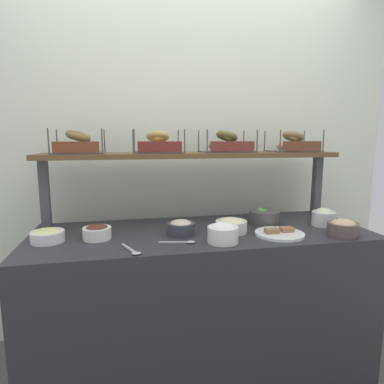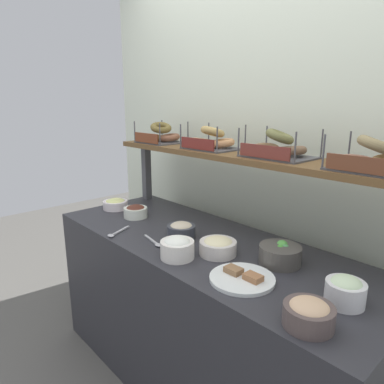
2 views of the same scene
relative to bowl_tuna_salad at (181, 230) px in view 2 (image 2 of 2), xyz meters
The scene contains 20 objects.
ground_plane 0.90m from the bowl_tuna_salad, 19.07° to the left, with size 8.00×8.00×0.00m, color #595651.
back_wall 0.68m from the bowl_tuna_salad, 77.84° to the left, with size 3.08×0.06×2.40m, color white.
deli_counter 0.48m from the bowl_tuna_salad, 19.07° to the left, with size 1.88×0.70×0.85m, color #2D2D33.
shelf_riser_left 0.83m from the bowl_tuna_salad, 157.29° to the left, with size 0.05×0.05×0.40m, color #4C4C51.
upper_shelf 0.51m from the bowl_tuna_salad, 67.84° to the left, with size 1.84×0.32×0.03m, color brown.
bowl_tuna_salad is the anchor object (origin of this frame).
bowl_egg_salad 0.68m from the bowl_tuna_salad, behind, with size 0.16×0.16×0.07m.
bowl_cream_cheese 0.26m from the bowl_tuna_salad, 44.69° to the right, with size 0.16×0.16×0.10m.
bowl_scallion_spread 0.87m from the bowl_tuna_salad, ahead, with size 0.14×0.14×0.11m.
bowl_chocolate_spread 0.44m from the bowl_tuna_salad, behind, with size 0.15×0.15×0.08m.
bowl_veggie_mix 0.55m from the bowl_tuna_salad, 12.17° to the left, with size 0.18×0.18×0.10m.
bowl_potato_salad 0.28m from the bowl_tuna_salad, ahead, with size 0.17×0.17×0.08m.
bowl_hummus 0.87m from the bowl_tuna_salad, 13.19° to the right, with size 0.16×0.16×0.09m.
serving_plate_white 0.53m from the bowl_tuna_salad, 13.48° to the right, with size 0.26×0.26×0.04m.
serving_spoon_near_plate 0.16m from the bowl_tuna_salad, 96.51° to the right, with size 0.18×0.05×0.01m.
serving_spoon_by_edge 0.36m from the bowl_tuna_salad, 138.10° to the right, with size 0.09×0.17×0.01m.
bagel_basket_cinnamon_raisin 0.76m from the bowl_tuna_salad, 151.69° to the left, with size 0.29×0.25×0.14m.
bagel_basket_sesame 0.54m from the bowl_tuna_salad, 105.82° to the left, with size 0.30×0.26×0.14m.
bagel_basket_poppy 0.65m from the bowl_tuna_salad, 42.16° to the left, with size 0.33×0.25×0.15m.
bagel_basket_everything 0.96m from the bowl_tuna_salad, 20.22° to the left, with size 0.31×0.25×0.15m.
Camera 2 is at (1.19, -1.17, 1.54)m, focal length 32.69 mm.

